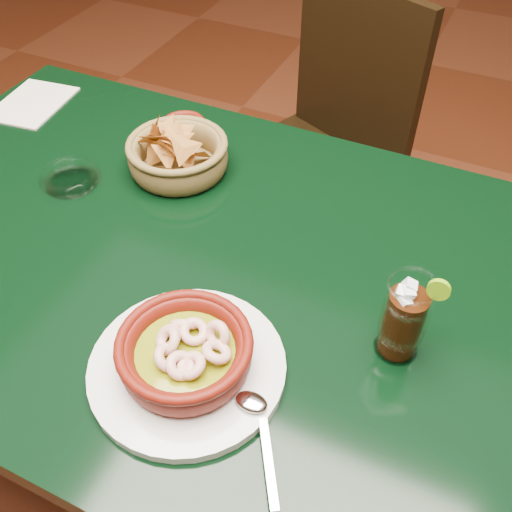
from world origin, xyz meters
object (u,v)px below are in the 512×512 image
at_px(dining_table, 187,289).
at_px(chip_basket, 178,155).
at_px(cola_drink, 404,319).
at_px(dining_chair, 319,150).
at_px(shrimp_plate, 186,356).

height_order(dining_table, chip_basket, chip_basket).
bearing_deg(chip_basket, dining_table, -58.34).
bearing_deg(cola_drink, chip_basket, 154.76).
bearing_deg(cola_drink, dining_chair, 116.31).
xyz_separation_m(dining_chair, cola_drink, (0.37, -0.75, 0.32)).
relative_size(dining_table, chip_basket, 5.58).
relative_size(dining_chair, shrimp_plate, 2.87).
relative_size(chip_basket, cola_drink, 1.46).
bearing_deg(shrimp_plate, dining_table, 122.40).
xyz_separation_m(dining_table, shrimp_plate, (0.12, -0.19, 0.13)).
bearing_deg(dining_chair, shrimp_plate, -81.62).
bearing_deg(dining_table, shrimp_plate, -57.60).
bearing_deg(cola_drink, shrimp_plate, -147.73).
height_order(shrimp_plate, chip_basket, chip_basket).
bearing_deg(dining_table, dining_chair, 90.69).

